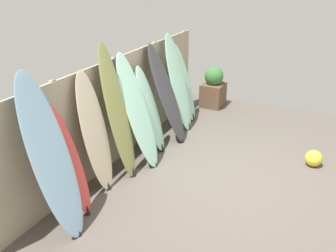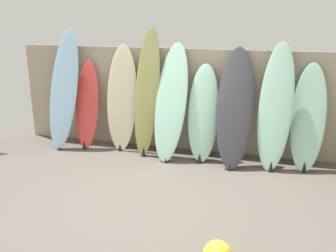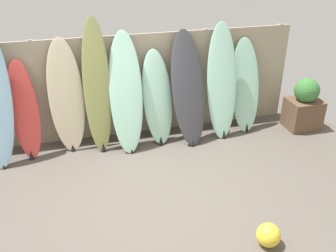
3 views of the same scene
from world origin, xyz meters
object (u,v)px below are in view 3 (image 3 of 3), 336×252
(surfboard_seafoam_7, at_px, (222,83))
(surfboard_seafoam_5, at_px, (157,98))
(surfboard_seafoam_4, at_px, (126,93))
(surfboard_olive_3, at_px, (97,87))
(surfboard_cream_2, at_px, (66,97))
(planter_box, at_px, (304,106))
(beach_ball, at_px, (268,235))
(surfboard_seafoam_8, at_px, (245,87))
(surfboard_red_1, at_px, (25,111))
(surfboard_charcoal_6, at_px, (188,89))

(surfboard_seafoam_7, bearing_deg, surfboard_seafoam_5, 178.16)
(surfboard_seafoam_4, xyz_separation_m, surfboard_seafoam_5, (0.54, 0.05, -0.17))
(surfboard_seafoam_4, distance_m, surfboard_seafoam_7, 1.68)
(surfboard_olive_3, height_order, surfboard_seafoam_5, surfboard_olive_3)
(surfboard_seafoam_4, bearing_deg, surfboard_cream_2, 169.66)
(surfboard_olive_3, distance_m, planter_box, 3.77)
(surfboard_seafoam_4, relative_size, surfboard_seafoam_7, 0.98)
(surfboard_cream_2, height_order, surfboard_seafoam_7, surfboard_seafoam_7)
(surfboard_seafoam_7, bearing_deg, beach_ball, -99.76)
(surfboard_olive_3, xyz_separation_m, surfboard_seafoam_4, (0.45, -0.10, -0.12))
(surfboard_cream_2, height_order, surfboard_seafoam_8, surfboard_cream_2)
(beach_ball, bearing_deg, surfboard_cream_2, 126.33)
(surfboard_red_1, bearing_deg, surfboard_olive_3, -1.06)
(surfboard_olive_3, xyz_separation_m, planter_box, (3.70, -0.29, -0.63))
(beach_ball, bearing_deg, surfboard_seafoam_8, 71.12)
(surfboard_seafoam_8, bearing_deg, planter_box, -15.74)
(surfboard_red_1, distance_m, beach_ball, 4.06)
(surfboard_olive_3, height_order, beach_ball, surfboard_olive_3)
(surfboard_seafoam_5, height_order, surfboard_seafoam_8, surfboard_seafoam_8)
(surfboard_seafoam_8, height_order, beach_ball, surfboard_seafoam_8)
(surfboard_seafoam_7, relative_size, surfboard_seafoam_8, 1.19)
(surfboard_olive_3, bearing_deg, surfboard_seafoam_5, -2.41)
(surfboard_olive_3, distance_m, surfboard_seafoam_8, 2.64)
(surfboard_seafoam_4, xyz_separation_m, planter_box, (3.25, -0.20, -0.51))
(surfboard_seafoam_4, relative_size, beach_ball, 6.70)
(surfboard_cream_2, bearing_deg, beach_ball, -53.67)
(surfboard_red_1, distance_m, surfboard_seafoam_5, 2.14)
(surfboard_seafoam_7, distance_m, beach_ball, 2.93)
(beach_ball, bearing_deg, surfboard_seafoam_7, 80.24)
(surfboard_charcoal_6, height_order, surfboard_seafoam_8, surfboard_charcoal_6)
(surfboard_red_1, height_order, surfboard_cream_2, surfboard_cream_2)
(surfboard_seafoam_5, xyz_separation_m, planter_box, (2.71, -0.25, -0.34))
(surfboard_seafoam_4, height_order, beach_ball, surfboard_seafoam_4)
(surfboard_cream_2, relative_size, surfboard_seafoam_5, 1.17)
(surfboard_olive_3, bearing_deg, surfboard_seafoam_7, -2.10)
(surfboard_seafoam_7, distance_m, surfboard_seafoam_8, 0.53)
(surfboard_red_1, bearing_deg, surfboard_cream_2, 4.88)
(surfboard_cream_2, bearing_deg, surfboard_seafoam_7, -3.39)
(surfboard_olive_3, relative_size, surfboard_seafoam_7, 1.10)
(surfboard_seafoam_5, relative_size, surfboard_seafoam_8, 0.96)
(surfboard_olive_3, relative_size, beach_ball, 7.56)
(surfboard_seafoam_8, distance_m, planter_box, 1.18)
(surfboard_seafoam_4, xyz_separation_m, surfboard_seafoam_8, (2.18, 0.11, -0.14))
(surfboard_olive_3, distance_m, beach_ball, 3.42)
(surfboard_seafoam_5, bearing_deg, surfboard_seafoam_4, -174.24)
(planter_box, bearing_deg, surfboard_red_1, 176.31)
(surfboard_seafoam_8, relative_size, beach_ball, 5.77)
(beach_ball, bearing_deg, surfboard_red_1, 134.39)
(surfboard_red_1, height_order, surfboard_seafoam_8, surfboard_seafoam_8)
(surfboard_red_1, relative_size, beach_ball, 5.47)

